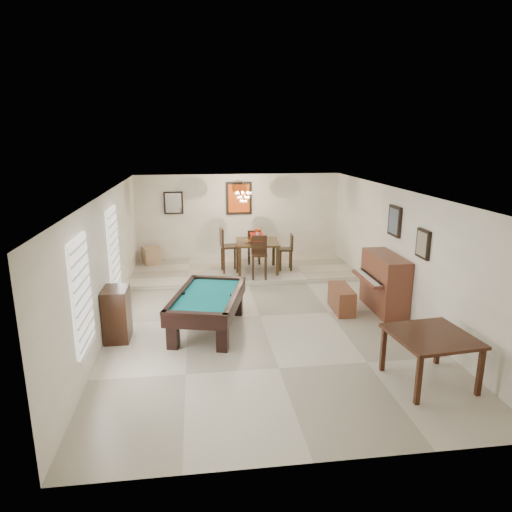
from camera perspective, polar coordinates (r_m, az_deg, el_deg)
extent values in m
cube|color=beige|center=(9.66, 0.47, -7.57)|extent=(6.00, 9.00, 0.02)
cube|color=silver|center=(13.62, -2.15, 4.74)|extent=(6.00, 0.04, 2.60)
cube|color=silver|center=(5.11, 7.68, -12.87)|extent=(6.00, 0.04, 2.60)
cube|color=silver|center=(9.33, -18.08, -0.64)|extent=(0.04, 9.00, 2.60)
cube|color=silver|center=(10.10, 17.59, 0.53)|extent=(0.04, 9.00, 2.60)
cube|color=white|center=(9.01, 0.50, 7.99)|extent=(6.00, 9.00, 0.04)
cube|color=beige|center=(12.69, -1.56, -1.75)|extent=(6.00, 2.50, 0.12)
cube|color=white|center=(7.24, -20.95, -4.44)|extent=(0.06, 1.00, 1.70)
cube|color=white|center=(9.87, -17.35, 0.83)|extent=(0.06, 1.00, 1.70)
cube|color=brown|center=(10.03, 10.65, -5.30)|extent=(0.41, 0.97, 0.53)
cube|color=black|center=(8.84, -16.98, -6.93)|extent=(0.44, 0.66, 0.98)
cube|color=tan|center=(13.37, -12.94, 0.07)|extent=(0.58, 0.65, 0.49)
cube|color=#D84C14|center=(13.49, -2.16, 7.22)|extent=(0.75, 0.06, 0.95)
cube|color=white|center=(13.46, -10.28, 6.55)|extent=(0.55, 0.06, 0.65)
cube|color=slate|center=(10.23, 16.95, 4.19)|extent=(0.06, 0.55, 0.65)
cube|color=gray|center=(9.12, 20.16, 1.43)|extent=(0.06, 0.45, 0.55)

